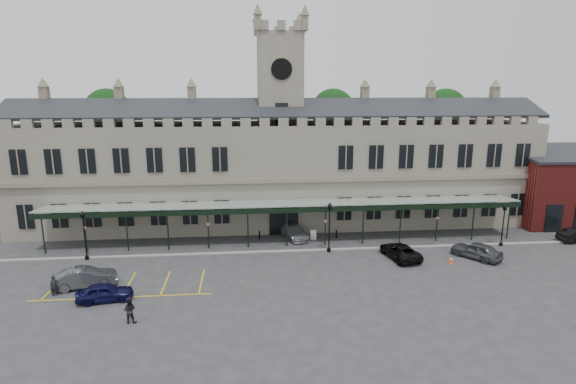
{
  "coord_description": "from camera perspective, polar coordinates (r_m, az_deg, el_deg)",
  "views": [
    {
      "loc": [
        -4.05,
        -36.76,
        15.8
      ],
      "look_at": [
        0.0,
        6.0,
        6.0
      ],
      "focal_mm": 28.0,
      "sensor_mm": 36.0,
      "label": 1
    }
  ],
  "objects": [
    {
      "name": "person_b",
      "position": [
        33.89,
        -19.5,
        -13.95
      ],
      "size": [
        0.95,
        0.76,
        1.87
      ],
      "primitive_type": "imported",
      "rotation": [
        0.0,
        0.0,
        3.08
      ],
      "color": "black",
      "rests_on": "ground"
    },
    {
      "name": "lamp_post_right",
      "position": [
        51.13,
        25.69,
        -3.35
      ],
      "size": [
        0.42,
        0.42,
        4.48
      ],
      "color": "black",
      "rests_on": "ground"
    },
    {
      "name": "sign_board",
      "position": [
        48.6,
        3.23,
        -5.47
      ],
      "size": [
        0.64,
        0.2,
        1.1
      ],
      "rotation": [
        0.0,
        0.0,
        -0.25
      ],
      "color": "black",
      "rests_on": "ground"
    },
    {
      "name": "kerb",
      "position": [
        45.28,
        0.06,
        -7.49
      ],
      "size": [
        60.0,
        0.4,
        0.12
      ],
      "primitive_type": "cube",
      "color": "gray",
      "rests_on": "ground"
    },
    {
      "name": "person_a",
      "position": [
        40.24,
        -27.55,
        -10.52
      ],
      "size": [
        0.72,
        0.61,
        1.67
      ],
      "primitive_type": "imported",
      "rotation": [
        0.0,
        0.0,
        0.4
      ],
      "color": "black",
      "rests_on": "ground"
    },
    {
      "name": "station_building",
      "position": [
        53.65,
        -1.0,
        2.83
      ],
      "size": [
        60.0,
        10.36,
        17.3
      ],
      "color": "#6A6558",
      "rests_on": "ground"
    },
    {
      "name": "traffic_cone",
      "position": [
        44.95,
        20.01,
        -8.12
      ],
      "size": [
        0.39,
        0.39,
        0.62
      ],
      "rotation": [
        0.0,
        0.0,
        -0.01
      ],
      "color": "#FA4907",
      "rests_on": "ground"
    },
    {
      "name": "car_left_b",
      "position": [
        40.9,
        -24.38,
        -9.85
      ],
      "size": [
        5.23,
        3.02,
        1.63
      ],
      "primitive_type": "imported",
      "rotation": [
        0.0,
        0.0,
        1.85
      ],
      "color": "#3A3D42",
      "rests_on": "ground"
    },
    {
      "name": "tree_behind_left",
      "position": [
        64.39,
        -21.89,
        9.29
      ],
      "size": [
        6.0,
        6.0,
        16.0
      ],
      "color": "#332314",
      "rests_on": "ground"
    },
    {
      "name": "car_taxi",
      "position": [
        49.15,
        0.75,
        -5.02
      ],
      "size": [
        3.35,
        5.34,
        1.44
      ],
      "primitive_type": "imported",
      "rotation": [
        0.0,
        0.0,
        0.29
      ],
      "color": "gray",
      "rests_on": "ground"
    },
    {
      "name": "lamp_post_left",
      "position": [
        46.48,
        -24.47,
        -4.5
      ],
      "size": [
        0.46,
        0.46,
        4.83
      ],
      "color": "black",
      "rests_on": "ground"
    },
    {
      "name": "clock_tower",
      "position": [
        52.98,
        -1.03,
        9.94
      ],
      "size": [
        5.6,
        5.6,
        24.8
      ],
      "color": "#6A6558",
      "rests_on": "ground"
    },
    {
      "name": "tree_behind_right",
      "position": [
        67.9,
        19.28,
        9.63
      ],
      "size": [
        6.0,
        6.0,
        16.0
      ],
      "color": "#332314",
      "rests_on": "ground"
    },
    {
      "name": "car_right_a",
      "position": [
        46.94,
        22.79,
        -6.83
      ],
      "size": [
        4.33,
        4.87,
        1.6
      ],
      "primitive_type": "imported",
      "rotation": [
        0.0,
        0.0,
        3.79
      ],
      "color": "#3A3D42",
      "rests_on": "ground"
    },
    {
      "name": "bollard_right",
      "position": [
        49.41,
        6.17,
        -5.33
      ],
      "size": [
        0.16,
        0.16,
        0.89
      ],
      "primitive_type": "cylinder",
      "color": "black",
      "rests_on": "ground"
    },
    {
      "name": "parking_markings",
      "position": [
        39.9,
        -19.76,
        -11.28
      ],
      "size": [
        16.0,
        6.0,
        0.01
      ],
      "primitive_type": null,
      "color": "gold",
      "rests_on": "ground"
    },
    {
      "name": "car_left_a",
      "position": [
        37.8,
        -22.23,
        -11.7
      ],
      "size": [
        4.34,
        2.3,
        1.41
      ],
      "primitive_type": "imported",
      "rotation": [
        0.0,
        0.0,
        1.73
      ],
      "color": "black",
      "rests_on": "ground"
    },
    {
      "name": "tree_behind_mid",
      "position": [
        63.0,
        5.71,
        10.07
      ],
      "size": [
        6.0,
        6.0,
        16.0
      ],
      "color": "#332314",
      "rests_on": "ground"
    },
    {
      "name": "car_van",
      "position": [
        44.69,
        14.04,
        -7.29
      ],
      "size": [
        3.21,
        5.41,
        1.41
      ],
      "primitive_type": "imported",
      "rotation": [
        0.0,
        0.0,
        3.32
      ],
      "color": "black",
      "rests_on": "ground"
    },
    {
      "name": "canopy",
      "position": [
        46.39,
        -0.17,
        -3.93
      ],
      "size": [
        50.0,
        4.1,
        4.3
      ],
      "color": "#8C9E93",
      "rests_on": "ground"
    },
    {
      "name": "ground",
      "position": [
        40.22,
        0.82,
        -10.28
      ],
      "size": [
        140.0,
        140.0,
        0.0
      ],
      "primitive_type": "plane",
      "color": "#2D2D30"
    },
    {
      "name": "lamp_post_mid",
      "position": [
        44.47,
        5.28,
        -3.9
      ],
      "size": [
        0.48,
        0.48,
        5.1
      ],
      "color": "black",
      "rests_on": "ground"
    },
    {
      "name": "brick_annex",
      "position": [
        63.69,
        31.41,
        0.41
      ],
      "size": [
        12.4,
        8.36,
        9.23
      ],
      "color": "maroon",
      "rests_on": "ground"
    },
    {
      "name": "bollard_left",
      "position": [
        48.86,
        -3.65,
        -5.47
      ],
      "size": [
        0.16,
        0.16,
        0.93
      ],
      "primitive_type": "cylinder",
      "color": "black",
      "rests_on": "ground"
    }
  ]
}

